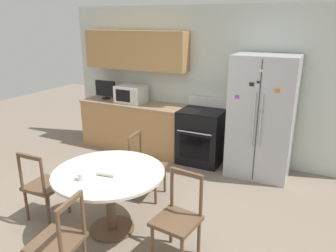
# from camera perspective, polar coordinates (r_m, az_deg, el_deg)

# --- Properties ---
(ground_plane) EXTENTS (14.00, 14.00, 0.00)m
(ground_plane) POSITION_cam_1_polar(r_m,az_deg,el_deg) (4.10, -8.63, -17.11)
(ground_plane) COLOR gray
(back_wall) EXTENTS (5.20, 0.44, 2.60)m
(back_wall) POSITION_cam_1_polar(r_m,az_deg,el_deg) (5.86, 2.90, 8.95)
(back_wall) COLOR silver
(back_wall) RESTS_ON ground_plane
(kitchen_counter) EXTENTS (2.02, 0.64, 0.90)m
(kitchen_counter) POSITION_cam_1_polar(r_m,az_deg,el_deg) (6.24, -5.95, 0.10)
(kitchen_counter) COLOR #AD7F4C
(kitchen_counter) RESTS_ON ground_plane
(refrigerator) EXTENTS (0.93, 0.73, 1.88)m
(refrigerator) POSITION_cam_1_polar(r_m,az_deg,el_deg) (5.21, 16.05, 1.53)
(refrigerator) COLOR #B2B5BA
(refrigerator) RESTS_ON ground_plane
(oven_range) EXTENTS (0.72, 0.68, 1.08)m
(oven_range) POSITION_cam_1_polar(r_m,az_deg,el_deg) (5.62, 5.87, -1.70)
(oven_range) COLOR black
(oven_range) RESTS_ON ground_plane
(microwave) EXTENTS (0.52, 0.40, 0.31)m
(microwave) POSITION_cam_1_polar(r_m,az_deg,el_deg) (6.11, -6.46, 5.57)
(microwave) COLOR white
(microwave) RESTS_ON kitchen_counter
(countertop_tv) EXTENTS (0.43, 0.16, 0.36)m
(countertop_tv) POSITION_cam_1_polar(r_m,az_deg,el_deg) (6.43, -10.83, 6.34)
(countertop_tv) COLOR black
(countertop_tv) RESTS_ON kitchen_counter
(dining_table) EXTENTS (1.24, 1.24, 0.75)m
(dining_table) POSITION_cam_1_polar(r_m,az_deg,el_deg) (3.78, -10.18, -9.68)
(dining_table) COLOR beige
(dining_table) RESTS_ON ground_plane
(dining_chair_far) EXTENTS (0.46, 0.46, 0.90)m
(dining_chair_far) POSITION_cam_1_polar(r_m,az_deg,el_deg) (4.52, -3.76, -7.11)
(dining_chair_far) COLOR brown
(dining_chair_far) RESTS_ON ground_plane
(dining_chair_left) EXTENTS (0.43, 0.43, 0.90)m
(dining_chair_left) POSITION_cam_1_polar(r_m,az_deg,el_deg) (4.29, -20.81, -9.74)
(dining_chair_left) COLOR brown
(dining_chair_left) RESTS_ON ground_plane
(dining_chair_near) EXTENTS (0.47, 0.47, 0.90)m
(dining_chair_near) POSITION_cam_1_polar(r_m,az_deg,el_deg) (3.28, -18.46, -18.70)
(dining_chair_near) COLOR brown
(dining_chair_near) RESTS_ON ground_plane
(dining_chair_right) EXTENTS (0.47, 0.47, 0.90)m
(dining_chair_right) POSITION_cam_1_polar(r_m,az_deg,el_deg) (3.42, 1.71, -15.91)
(dining_chair_right) COLOR brown
(dining_chair_right) RESTS_ON ground_plane
(candle_glass) EXTENTS (0.09, 0.09, 0.08)m
(candle_glass) POSITION_cam_1_polar(r_m,az_deg,el_deg) (3.58, -14.75, -8.53)
(candle_glass) COLOR silver
(candle_glass) RESTS_ON dining_table
(folded_napkin) EXTENTS (0.20, 0.08, 0.05)m
(folded_napkin) POSITION_cam_1_polar(r_m,az_deg,el_deg) (3.61, -10.74, -8.16)
(folded_napkin) COLOR silver
(folded_napkin) RESTS_ON dining_table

